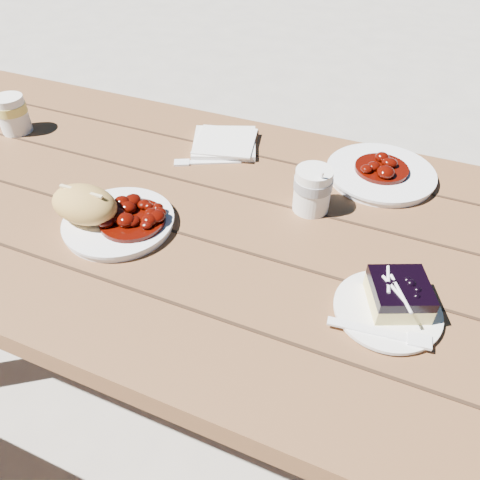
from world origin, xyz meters
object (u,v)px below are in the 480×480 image
at_px(picnic_table, 209,268).
at_px(bread_roll, 85,204).
at_px(second_plate, 380,174).
at_px(main_plate, 119,223).
at_px(second_cup, 13,114).
at_px(blueberry_cake, 399,294).
at_px(dessert_plate, 387,311).
at_px(coffee_cup, 312,190).

distance_m(picnic_table, bread_roll, 0.31).
bearing_deg(picnic_table, second_plate, 41.31).
height_order(main_plate, second_cup, second_cup).
bearing_deg(second_cup, picnic_table, -10.73).
relative_size(main_plate, blueberry_cake, 1.80).
bearing_deg(picnic_table, main_plate, -141.60).
height_order(picnic_table, dessert_plate, dessert_plate).
bearing_deg(main_plate, coffee_cup, 31.52).
distance_m(picnic_table, second_cup, 0.64).
relative_size(bread_roll, dessert_plate, 0.82).
distance_m(bread_roll, second_plate, 0.63).
xyz_separation_m(second_plate, second_cup, (-0.89, -0.15, 0.04)).
distance_m(picnic_table, blueberry_cake, 0.45).
height_order(blueberry_cake, second_plate, blueberry_cake).
xyz_separation_m(bread_roll, second_plate, (0.49, 0.39, -0.04)).
xyz_separation_m(picnic_table, dessert_plate, (0.38, -0.12, 0.17)).
height_order(bread_roll, coffee_cup, coffee_cup).
bearing_deg(second_plate, dessert_plate, -78.01).
xyz_separation_m(coffee_cup, second_plate, (0.11, 0.17, -0.04)).
bearing_deg(second_plate, second_cup, -170.27).
distance_m(main_plate, second_plate, 0.57).
distance_m(dessert_plate, blueberry_cake, 0.03).
bearing_deg(picnic_table, coffee_cup, 25.97).
relative_size(blueberry_cake, second_cup, 1.27).
distance_m(picnic_table, dessert_plate, 0.44).
height_order(picnic_table, main_plate, main_plate).
xyz_separation_m(main_plate, blueberry_cake, (0.53, -0.00, 0.03)).
height_order(main_plate, second_plate, same).
height_order(second_plate, second_cup, second_cup).
height_order(coffee_cup, second_cup, same).
distance_m(dessert_plate, second_cup, 1.00).
height_order(main_plate, blueberry_cake, blueberry_cake).
distance_m(second_plate, second_cup, 0.91).
bearing_deg(coffee_cup, bread_roll, -150.00).
distance_m(picnic_table, coffee_cup, 0.30).
bearing_deg(second_plate, bread_roll, -141.43).
relative_size(dessert_plate, blueberry_cake, 1.42).
relative_size(blueberry_cake, second_plate, 0.50).
xyz_separation_m(blueberry_cake, second_cup, (-0.99, 0.22, 0.01)).
bearing_deg(second_plate, picnic_table, -138.69).
xyz_separation_m(main_plate, bread_roll, (-0.05, -0.02, 0.04)).
relative_size(picnic_table, second_plate, 8.60).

